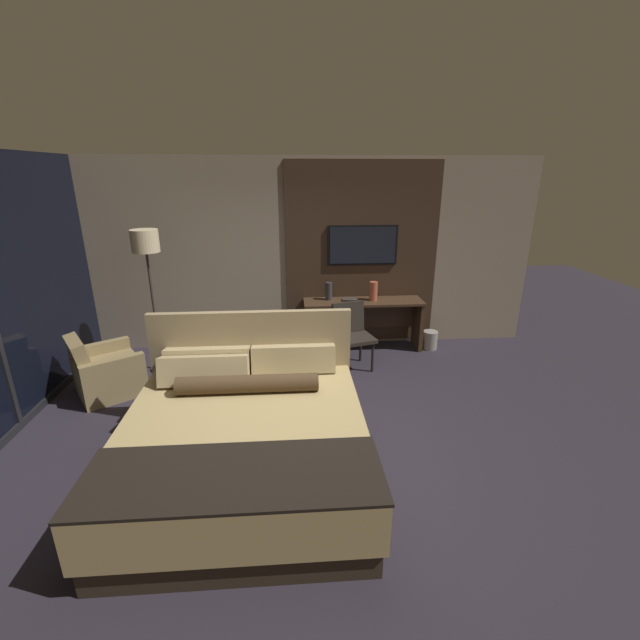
{
  "coord_description": "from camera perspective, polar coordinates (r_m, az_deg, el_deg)",
  "views": [
    {
      "loc": [
        -0.09,
        -3.74,
        2.58
      ],
      "look_at": [
        0.25,
        0.88,
        0.97
      ],
      "focal_mm": 24.0,
      "sensor_mm": 36.0,
      "label": 1
    }
  ],
  "objects": [
    {
      "name": "ground_plane",
      "position": [
        4.54,
        -2.37,
        -15.47
      ],
      "size": [
        16.0,
        16.0,
        0.0
      ],
      "primitive_type": "plane",
      "color": "#28232D"
    },
    {
      "name": "wall_back_tv_panel",
      "position": [
        6.44,
        -2.15,
        8.6
      ],
      "size": [
        7.2,
        0.09,
        2.8
      ],
      "color": "gray",
      "rests_on": "ground_plane"
    },
    {
      "name": "bed",
      "position": [
        3.92,
        -9.95,
        -15.58
      ],
      "size": [
        2.07,
        2.14,
        1.24
      ],
      "color": "#33281E",
      "rests_on": "ground_plane"
    },
    {
      "name": "desk",
      "position": [
        6.5,
        5.68,
        0.57
      ],
      "size": [
        1.77,
        0.48,
        0.77
      ],
      "color": "#422D1E",
      "rests_on": "ground_plane"
    },
    {
      "name": "tv",
      "position": [
        6.43,
        5.7,
        9.9
      ],
      "size": [
        1.03,
        0.04,
        0.58
      ],
      "color": "black"
    },
    {
      "name": "desk_chair",
      "position": [
        5.86,
        4.17,
        -1.32
      ],
      "size": [
        0.61,
        0.61,
        0.89
      ],
      "rotation": [
        0.0,
        0.0,
        0.28
      ],
      "color": "#28231E",
      "rests_on": "ground_plane"
    },
    {
      "name": "armchair_by_window",
      "position": [
        5.85,
        -26.62,
        -6.31
      ],
      "size": [
        0.99,
        1.0,
        0.77
      ],
      "rotation": [
        0.0,
        0.0,
        2.16
      ],
      "color": "olive",
      "rests_on": "ground_plane"
    },
    {
      "name": "floor_lamp",
      "position": [
        5.86,
        -22.12,
        8.23
      ],
      "size": [
        0.34,
        0.34,
        1.9
      ],
      "color": "#282623",
      "rests_on": "ground_plane"
    },
    {
      "name": "vase_tall",
      "position": [
        6.39,
        7.13,
        3.85
      ],
      "size": [
        0.12,
        0.12,
        0.28
      ],
      "color": "#B2563D",
      "rests_on": "desk"
    },
    {
      "name": "vase_short",
      "position": [
        6.37,
        1.18,
        3.87
      ],
      "size": [
        0.1,
        0.1,
        0.26
      ],
      "color": "#333338",
      "rests_on": "desk"
    },
    {
      "name": "book",
      "position": [
        6.37,
        4.03,
        2.72
      ],
      "size": [
        0.24,
        0.18,
        0.03
      ],
      "color": "#332D28",
      "rests_on": "desk"
    },
    {
      "name": "waste_bin",
      "position": [
        6.77,
        14.45,
        -2.59
      ],
      "size": [
        0.22,
        0.22,
        0.28
      ],
      "color": "gray",
      "rests_on": "ground_plane"
    }
  ]
}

